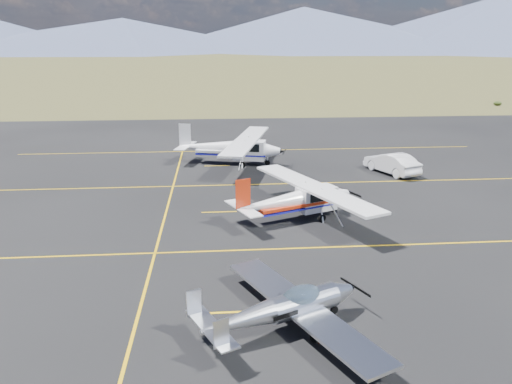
# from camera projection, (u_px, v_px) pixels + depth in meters

# --- Properties ---
(ground) EXTENTS (1600.00, 1600.00, 0.00)m
(ground) POSITION_uv_depth(u_px,v_px,m) (291.00, 267.00, 21.40)
(ground) COLOR #383D1C
(ground) RESTS_ON ground
(apron) EXTENTS (72.00, 72.00, 0.02)m
(apron) POSITION_uv_depth(u_px,v_px,m) (273.00, 214.00, 28.07)
(apron) COLOR black
(apron) RESTS_ON ground
(aircraft_low_wing) EXTENTS (6.17, 7.89, 1.77)m
(aircraft_low_wing) POSITION_uv_depth(u_px,v_px,m) (286.00, 308.00, 16.52)
(aircraft_low_wing) COLOR silver
(aircraft_low_wing) RESTS_ON apron
(aircraft_cessna) EXTENTS (7.62, 10.26, 2.68)m
(aircraft_cessna) POSITION_uv_depth(u_px,v_px,m) (297.00, 199.00, 26.82)
(aircraft_cessna) COLOR silver
(aircraft_cessna) RESTS_ON apron
(aircraft_plain) EXTENTS (7.97, 12.16, 3.08)m
(aircraft_plain) POSITION_uv_depth(u_px,v_px,m) (231.00, 147.00, 39.01)
(aircraft_plain) COLOR white
(aircraft_plain) RESTS_ON apron
(sedan) EXTENTS (3.21, 4.87, 1.52)m
(sedan) POSITION_uv_depth(u_px,v_px,m) (392.00, 163.00, 36.41)
(sedan) COLOR silver
(sedan) RESTS_ON apron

